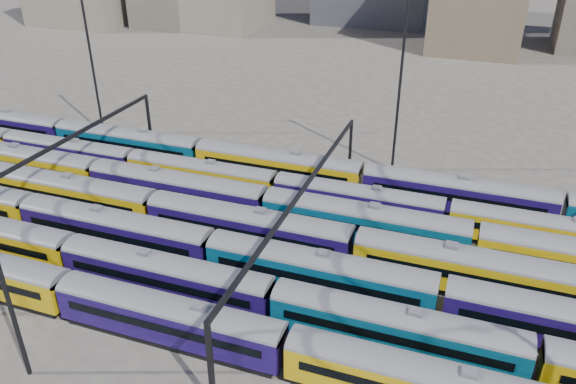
% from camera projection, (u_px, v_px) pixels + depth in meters
% --- Properties ---
extents(ground, '(500.00, 500.00, 0.00)m').
position_uv_depth(ground, '(213.00, 240.00, 60.66)').
color(ground, '#453E3A').
rests_on(ground, ground).
extents(rake_0, '(143.09, 2.99, 5.03)m').
position_uv_depth(rake_0, '(169.00, 315.00, 45.89)').
color(rake_0, black).
rests_on(rake_0, ground).
extents(rake_1, '(125.36, 3.06, 5.15)m').
position_uv_depth(rake_1, '(70.00, 251.00, 54.10)').
color(rake_1, black).
rests_on(rake_1, ground).
extents(rake_2, '(130.91, 3.19, 5.38)m').
position_uv_depth(rake_2, '(211.00, 247.00, 54.46)').
color(rake_2, black).
rests_on(rake_2, ground).
extents(rake_3, '(112.12, 3.28, 5.54)m').
position_uv_depth(rake_3, '(69.00, 190.00, 64.76)').
color(rake_3, black).
rests_on(rake_3, ground).
extents(rake_4, '(155.86, 3.25, 5.49)m').
position_uv_depth(rake_4, '(364.00, 220.00, 58.91)').
color(rake_4, black).
rests_on(rake_4, ground).
extents(rake_5, '(118.96, 2.90, 4.88)m').
position_uv_depth(rake_5, '(132.00, 161.00, 72.67)').
color(rake_5, black).
rests_on(rake_5, ground).
extents(rake_6, '(132.73, 3.24, 5.46)m').
position_uv_depth(rake_6, '(199.00, 152.00, 74.55)').
color(rake_6, black).
rests_on(rake_6, ground).
extents(gantry_1, '(0.35, 40.35, 8.03)m').
position_uv_depth(gantry_1, '(50.00, 157.00, 63.43)').
color(gantry_1, black).
rests_on(gantry_1, ground).
extents(gantry_2, '(0.35, 40.35, 8.03)m').
position_uv_depth(gantry_2, '(302.00, 201.00, 54.50)').
color(gantry_2, black).
rests_on(gantry_2, ground).
extents(mast_1, '(1.40, 0.50, 25.60)m').
position_uv_depth(mast_1, '(89.00, 44.00, 81.32)').
color(mast_1, black).
rests_on(mast_1, ground).
extents(mast_3, '(1.40, 0.50, 25.60)m').
position_uv_depth(mast_3, '(402.00, 69.00, 69.60)').
color(mast_3, black).
rests_on(mast_3, ground).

